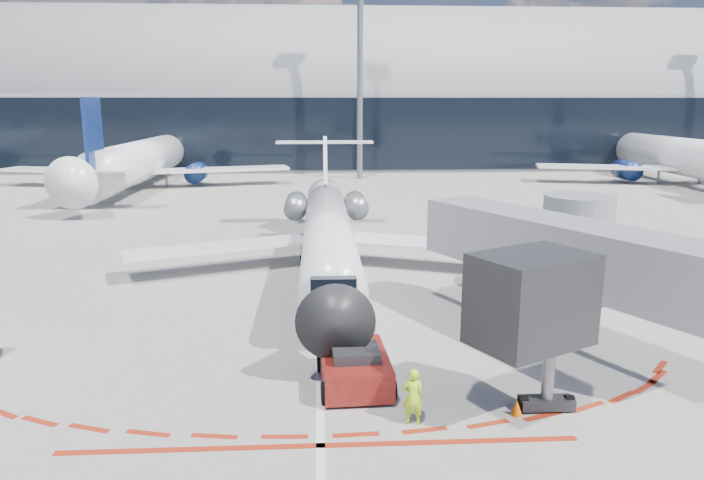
{
  "coord_description": "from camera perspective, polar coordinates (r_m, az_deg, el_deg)",
  "views": [
    {
      "loc": [
        0.02,
        -26.72,
        9.01
      ],
      "look_at": [
        1.54,
        1.37,
        2.79
      ],
      "focal_mm": 32.0,
      "sensor_mm": 36.0,
      "label": 1
    }
  ],
  "objects": [
    {
      "name": "ground",
      "position": [
        28.19,
        -3.0,
        -6.19
      ],
      "size": [
        260.0,
        260.0,
        0.0
      ],
      "primitive_type": "plane",
      "color": "gray",
      "rests_on": "ground"
    },
    {
      "name": "apron_centerline",
      "position": [
        30.09,
        -3.01,
        -4.96
      ],
      "size": [
        0.25,
        40.0,
        0.01
      ],
      "primitive_type": "cube",
      "color": "silver",
      "rests_on": "ground"
    },
    {
      "name": "apron_stop_bar",
      "position": [
        17.68,
        -2.88,
        -18.17
      ],
      "size": [
        14.0,
        0.25,
        0.01
      ],
      "primitive_type": "cube",
      "color": "maroon",
      "rests_on": "ground"
    },
    {
      "name": "terminal_building",
      "position": [
        91.69,
        -3.19,
        12.15
      ],
      "size": [
        150.0,
        24.15,
        24.0
      ],
      "color": "gray",
      "rests_on": "ground"
    },
    {
      "name": "jet_bridge",
      "position": [
        26.33,
        18.78,
        -1.38
      ],
      "size": [
        10.03,
        15.2,
        4.9
      ],
      "color": "gray",
      "rests_on": "ground"
    },
    {
      "name": "light_mast_centre",
      "position": [
        74.96,
        0.73,
        15.14
      ],
      "size": [
        0.7,
        0.7,
        25.0
      ],
      "primitive_type": "cylinder",
      "color": "slate",
      "rests_on": "ground"
    },
    {
      "name": "regional_jet",
      "position": [
        33.53,
        -2.2,
        0.84
      ],
      "size": [
        21.9,
        27.01,
        6.76
      ],
      "color": "white",
      "rests_on": "ground"
    },
    {
      "name": "pushback_tug",
      "position": [
        20.67,
        0.23,
        -11.49
      ],
      "size": [
        2.46,
        5.44,
        1.4
      ],
      "rotation": [
        0.0,
        0.0,
        0.05
      ],
      "color": "#510D0B",
      "rests_on": "ground"
    },
    {
      "name": "ramp_worker",
      "position": [
        18.38,
        5.55,
        -13.98
      ],
      "size": [
        0.64,
        0.44,
        1.68
      ],
      "primitive_type": "imported",
      "rotation": [
        0.0,
        0.0,
        3.08
      ],
      "color": "#AEF119",
      "rests_on": "ground"
    },
    {
      "name": "safety_cone_right",
      "position": [
        19.64,
        14.74,
        -14.52
      ],
      "size": [
        0.34,
        0.34,
        0.47
      ],
      "primitive_type": "cone",
      "color": "#FF6005",
      "rests_on": "ground"
    },
    {
      "name": "bg_airliner_1",
      "position": [
        71.96,
        -18.41,
        9.33
      ],
      "size": [
        36.19,
        38.32,
        11.71
      ],
      "primitive_type": null,
      "color": "white",
      "rests_on": "ground"
    },
    {
      "name": "bg_airliner_2",
      "position": [
        80.33,
        27.58,
        8.91
      ],
      "size": [
        36.87,
        39.04,
        11.93
      ],
      "primitive_type": null,
      "color": "white",
      "rests_on": "ground"
    }
  ]
}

